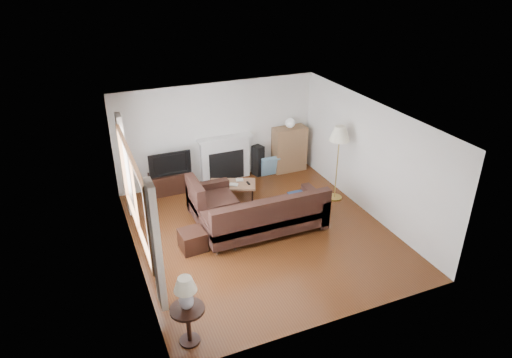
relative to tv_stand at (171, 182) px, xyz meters
name	(u,v)px	position (x,y,z in m)	size (l,w,h in m)	color
room	(262,178)	(1.30, -2.50, 1.00)	(5.10, 5.60, 2.54)	#552A12
window	(134,192)	(-1.15, -2.70, 1.30)	(0.12, 2.74, 1.54)	#955F37
curtain_near	(156,247)	(-1.10, -4.22, 1.15)	(0.10, 0.35, 2.10)	white
curtain_far	(125,165)	(-1.10, -1.18, 1.15)	(0.10, 0.35, 2.10)	white
fireplace	(225,158)	(1.45, 0.14, 0.33)	(1.40, 0.26, 1.15)	white
tv_stand	(171,182)	(0.00, 0.00, 0.00)	(0.99, 0.44, 0.49)	black
television	(169,162)	(0.00, 0.00, 0.53)	(0.99, 0.13, 0.57)	black
speaker_left	(178,174)	(0.20, 0.05, 0.16)	(0.23, 0.27, 0.82)	black
speaker_right	(258,160)	(2.30, 0.05, 0.15)	(0.22, 0.27, 0.80)	black
bookshelf	(289,149)	(3.16, 0.02, 0.34)	(0.86, 0.41, 1.18)	olive
globe_lamp	(290,123)	(3.16, 0.02, 1.06)	(0.25, 0.25, 0.25)	white
sectional_sofa	(265,214)	(1.36, -2.50, 0.19)	(2.73, 2.00, 0.88)	black
coffee_table	(233,191)	(1.24, -0.92, -0.04)	(1.05, 0.57, 0.41)	#8B6042
footstool	(193,240)	(-0.17, -2.51, -0.05)	(0.48, 0.48, 0.40)	black
floor_lamp	(337,164)	(3.46, -1.80, 0.65)	(0.46, 0.46, 1.78)	#B0913D
side_table	(189,325)	(-0.85, -4.77, 0.07)	(0.51, 0.51, 0.64)	black
table_lamp	(186,294)	(-0.85, -4.77, 0.66)	(0.33, 0.33, 0.54)	silver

